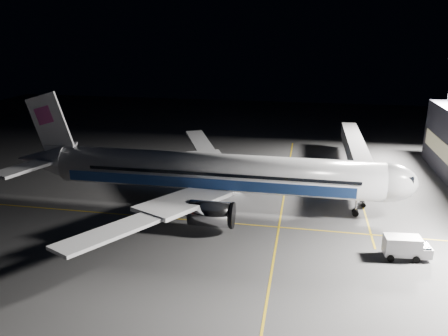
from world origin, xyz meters
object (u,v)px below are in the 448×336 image
baggage_tug (235,180)px  safety_cone_b (247,185)px  service_truck (406,247)px  floodlight_mast_north (448,99)px  safety_cone_c (251,190)px  jet_bridge (357,152)px  airliner (209,173)px  safety_cone_a (219,178)px

baggage_tug → safety_cone_b: bearing=-7.9°
service_truck → baggage_tug: 31.36m
floodlight_mast_north → baggage_tug: size_ratio=6.98×
safety_cone_b → safety_cone_c: (0.87, -2.21, -0.05)m
jet_bridge → safety_cone_c: size_ratio=62.88×
floodlight_mast_north → baggage_tug: bearing=-149.3°
floodlight_mast_north → safety_cone_b: floodlight_mast_north is taller
airliner → service_truck: 28.86m
safety_cone_b → safety_cone_a: bearing=155.0°
jet_bridge → safety_cone_b: bearing=-154.0°
jet_bridge → safety_cone_b: size_ratio=53.54×
airliner → jet_bridge: bearing=38.0°
airliner → service_truck: bearing=-23.7°
airliner → safety_cone_b: (4.63, 9.08, -4.84)m
floodlight_mast_north → service_truck: floodlight_mast_north is taller
service_truck → safety_cone_a: size_ratio=10.55×
floodlight_mast_north → safety_cone_c: bearing=-144.8°
floodlight_mast_north → safety_cone_b: bearing=-147.8°
jet_bridge → service_truck: 29.90m
jet_bridge → safety_cone_b: (-18.44, -8.98, -4.26)m
floodlight_mast_north → safety_cone_c: 45.19m
service_truck → safety_cone_b: (-21.57, 20.59, -1.13)m
airliner → safety_cone_c: (5.51, 6.87, -4.89)m
jet_bridge → service_truck: (3.12, -29.57, -3.13)m
safety_cone_a → safety_cone_c: safety_cone_c is taller
baggage_tug → jet_bridge: bearing=16.4°
baggage_tug → safety_cone_a: baggage_tug is taller
service_truck → safety_cone_b: service_truck is taller
jet_bridge → baggage_tug: 22.67m
airliner → jet_bridge: airliner is taller
safety_cone_a → safety_cone_b: 6.02m
airliner → safety_cone_a: bearing=94.0°
service_truck → floodlight_mast_north: bearing=66.0°
jet_bridge → baggage_tug: (-20.50, -8.96, -3.67)m
jet_bridge → safety_cone_a: 25.12m
safety_cone_b → safety_cone_c: bearing=-68.4°
service_truck → safety_cone_b: 29.84m
airliner → floodlight_mast_north: floodlight_mast_north is taller
safety_cone_a → safety_cone_c: bearing=-36.9°
jet_bridge → safety_cone_a: size_ratio=66.30×
floodlight_mast_north → safety_cone_c: floodlight_mast_north is taller
baggage_tug → safety_cone_b: size_ratio=4.62×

